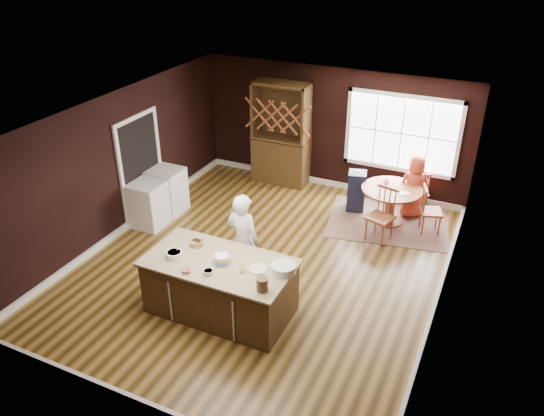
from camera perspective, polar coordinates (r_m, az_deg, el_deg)
The scene contains 27 objects.
room_shell at distance 8.75m, azimuth -1.01°, elevation 1.31°, with size 7.00×7.00×7.00m.
window at distance 11.31m, azimuth 13.79°, elevation 7.80°, with size 2.36×0.10×1.66m, color white, non-canonical shape.
doorway at distance 10.83m, azimuth -13.89°, elevation 4.11°, with size 0.08×1.26×2.13m, color white, non-canonical shape.
kitchen_island at distance 8.19m, azimuth -5.58°, elevation -8.52°, with size 2.23×1.17×0.92m.
dining_table at distance 10.70m, azimuth 12.67°, elevation 1.02°, with size 1.18×1.18×0.75m.
baker at distance 8.55m, azimuth -3.11°, elevation -3.51°, with size 0.60×0.40×1.65m, color silver.
layer_cake at distance 7.85m, azimuth -5.42°, elevation -5.48°, with size 0.31×0.31×0.12m, color white, non-canonical shape.
bowl_blue at distance 8.07m, azimuth -10.47°, elevation -4.94°, with size 0.25×0.25×0.10m, color white.
bowl_yellow at distance 8.30m, azimuth -8.11°, elevation -3.75°, with size 0.21×0.21×0.08m, color olive.
bowl_pink at distance 7.73m, azimuth -9.24°, elevation -6.70°, with size 0.14×0.14×0.05m, color white.
bowl_olive at distance 7.65m, azimuth -6.87°, elevation -6.86°, with size 0.15×0.15×0.06m, color beige.
drinking_glass at distance 7.61m, azimuth -3.27°, elevation -6.47°, with size 0.08×0.08×0.15m, color silver.
dinner_plate at distance 7.70m, azimuth -1.54°, elevation -6.55°, with size 0.28×0.28×0.02m, color beige.
white_tub at distance 7.62m, azimuth 1.24°, elevation -6.50°, with size 0.36×0.36×0.12m, color white.
stoneware_crock at distance 7.25m, azimuth -1.07°, elevation -8.21°, with size 0.16×0.16×0.20m, color brown.
rug at distance 10.94m, azimuth 12.38°, elevation -1.44°, with size 2.34×1.81×0.01m, color brown.
chair_east at distance 10.60m, azimuth 16.80°, elevation -0.17°, with size 0.40×0.38×0.96m, color brown, non-canonical shape.
chair_south at distance 10.03m, azimuth 11.57°, elevation -0.78°, with size 0.45×0.43×1.08m, color brown, non-canonical shape.
chair_north at distance 11.33m, azimuth 15.50°, elevation 1.84°, with size 0.39×0.37×0.92m, color brown, non-canonical shape.
seated_woman at distance 11.01m, azimuth 15.05°, elevation 2.28°, with size 0.65×0.42×1.32m, color #C44A30.
high_chair at distance 11.09m, azimuth 9.06°, elevation 1.89°, with size 0.36×0.36×0.89m, color #192139, non-canonical shape.
toddler at distance 11.03m, azimuth 9.48°, elevation 3.82°, with size 0.18×0.14×0.26m, color #8CA5BF, non-canonical shape.
table_plate at distance 10.45m, azimuth 14.13°, elevation 1.53°, with size 0.20×0.20×0.02m, color beige.
table_cup at distance 10.74m, azimuth 12.19°, elevation 2.76°, with size 0.12×0.12×0.10m, color white.
hutch at distance 11.93m, azimuth 0.97°, elevation 7.98°, with size 1.27×0.53×2.32m, color black.
washer at distance 10.66m, azimuth -13.17°, elevation 0.36°, with size 0.62×0.60×0.91m, color white.
dryer at distance 11.10m, azimuth -11.22°, elevation 1.85°, with size 0.65×0.62×0.94m, color white.
Camera 1 is at (3.42, -6.99, 5.36)m, focal length 35.00 mm.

